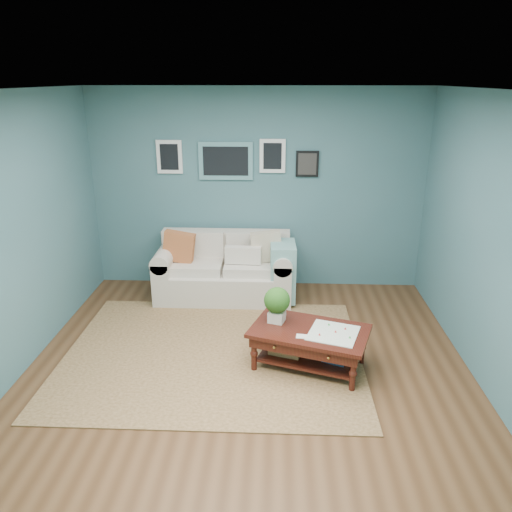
{
  "coord_description": "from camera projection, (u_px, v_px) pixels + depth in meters",
  "views": [
    {
      "loc": [
        0.28,
        -4.15,
        2.8
      ],
      "look_at": [
        0.05,
        1.0,
        0.95
      ],
      "focal_mm": 35.0,
      "sensor_mm": 36.0,
      "label": 1
    }
  ],
  "objects": [
    {
      "name": "room_shell",
      "position": [
        245.0,
        248.0,
        4.45
      ],
      "size": [
        5.0,
        5.02,
        2.7
      ],
      "color": "brown",
      "rests_on": "ground"
    },
    {
      "name": "area_rug",
      "position": [
        213.0,
        353.0,
        5.35
      ],
      "size": [
        3.14,
        2.51,
        0.01
      ],
      "primitive_type": "cube",
      "color": "brown",
      "rests_on": "ground"
    },
    {
      "name": "loveseat",
      "position": [
        230.0,
        269.0,
        6.65
      ],
      "size": [
        1.83,
        0.83,
        0.94
      ],
      "color": "silver",
      "rests_on": "ground"
    },
    {
      "name": "coffee_table",
      "position": [
        304.0,
        334.0,
        5.02
      ],
      "size": [
        1.3,
        0.99,
        0.8
      ],
      "rotation": [
        0.0,
        0.0,
        -0.32
      ],
      "color": "#350C0B",
      "rests_on": "ground"
    }
  ]
}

